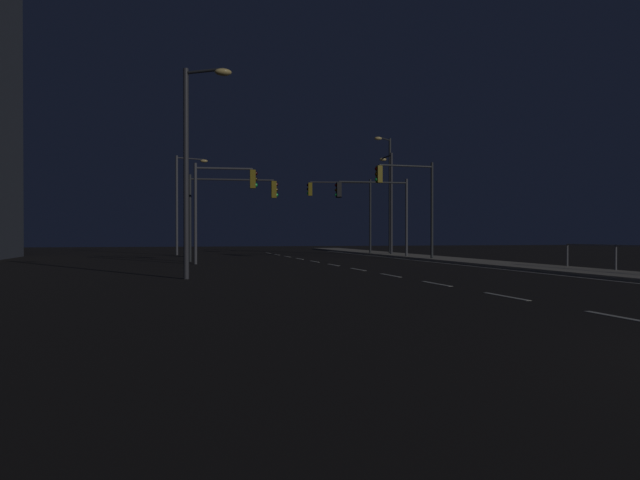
% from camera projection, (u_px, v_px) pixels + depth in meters
% --- Properties ---
extents(ground_plane, '(112.00, 112.00, 0.00)m').
position_uv_depth(ground_plane, '(386.00, 275.00, 23.39)').
color(ground_plane, black).
rests_on(ground_plane, ground).
extents(sidewalk_right, '(2.65, 77.00, 0.14)m').
position_uv_depth(sidewalk_right, '(563.00, 270.00, 25.25)').
color(sidewalk_right, '#9E937F').
rests_on(sidewalk_right, ground).
extents(lane_markings_center, '(0.14, 50.00, 0.01)m').
position_uv_depth(lane_markings_center, '(358.00, 269.00, 26.79)').
color(lane_markings_center, silver).
rests_on(lane_markings_center, ground).
extents(lane_edge_line, '(0.14, 53.00, 0.01)m').
position_uv_depth(lane_edge_line, '(469.00, 266.00, 29.72)').
color(lane_edge_line, silver).
rests_on(lane_edge_line, ground).
extents(traffic_light_far_center, '(4.78, 0.81, 5.46)m').
position_uv_depth(traffic_light_far_center, '(343.00, 200.00, 45.63)').
color(traffic_light_far_center, '#2D3033').
rests_on(traffic_light_far_center, sidewalk_right).
extents(traffic_light_far_left, '(3.24, 0.46, 5.16)m').
position_uv_depth(traffic_light_far_left, '(223.00, 194.00, 31.77)').
color(traffic_light_far_left, '#4C4C51').
rests_on(traffic_light_far_left, ground).
extents(traffic_light_far_right, '(3.64, 0.50, 5.52)m').
position_uv_depth(traffic_light_far_right, '(408.00, 191.00, 35.15)').
color(traffic_light_far_right, '#2D3033').
rests_on(traffic_light_far_right, sidewalk_right).
extents(traffic_light_mid_left, '(4.99, 0.53, 4.84)m').
position_uv_depth(traffic_light_mid_left, '(231.00, 200.00, 34.75)').
color(traffic_light_mid_left, '#2D3033').
rests_on(traffic_light_mid_left, ground).
extents(traffic_light_near_right, '(4.78, 0.35, 4.90)m').
position_uv_depth(traffic_light_near_right, '(374.00, 200.00, 38.76)').
color(traffic_light_near_right, '#4C4C51').
rests_on(traffic_light_near_right, sidewalk_right).
extents(street_lamp_corner, '(1.74, 1.58, 8.40)m').
position_uv_depth(street_lamp_corner, '(388.00, 185.00, 45.06)').
color(street_lamp_corner, '#2D3033').
rests_on(street_lamp_corner, sidewalk_right).
extents(street_lamp_across_street, '(0.56, 2.18, 7.13)m').
position_uv_depth(street_lamp_across_street, '(390.00, 193.00, 44.05)').
color(street_lamp_across_street, '#38383D').
rests_on(street_lamp_across_street, sidewalk_right).
extents(street_lamp_median, '(1.55, 1.08, 7.15)m').
position_uv_depth(street_lamp_median, '(193.00, 153.00, 20.94)').
color(street_lamp_median, '#38383D').
rests_on(street_lamp_median, ground).
extents(street_lamp_far_end, '(2.38, 1.08, 7.29)m').
position_uv_depth(street_lamp_far_end, '(182.00, 195.00, 45.57)').
color(street_lamp_far_end, '#4C4C51').
rests_on(street_lamp_far_end, ground).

